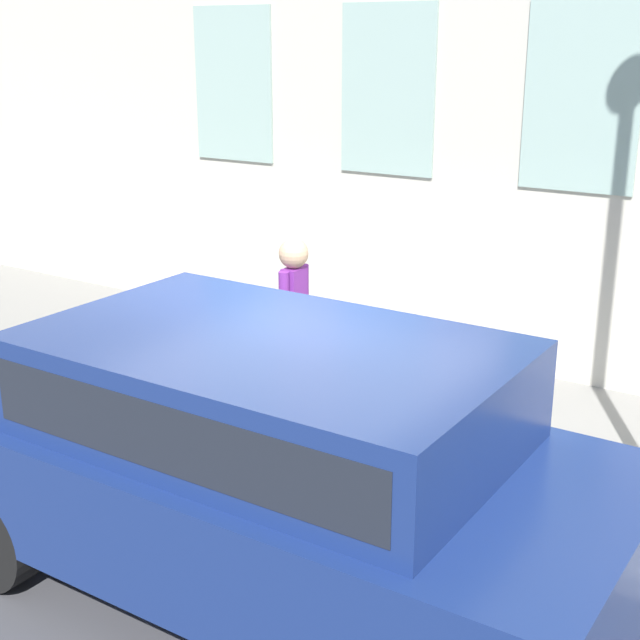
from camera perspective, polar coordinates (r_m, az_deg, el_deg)
ground_plane at (r=7.35m, az=-1.18°, el=-10.92°), size 80.00×80.00×0.00m
sidewalk at (r=8.54m, az=4.86°, el=-6.15°), size 3.17×60.00×0.15m
fire_hydrant at (r=7.56m, az=1.78°, el=-5.43°), size 0.27×0.40×0.78m
person at (r=8.03m, az=-1.67°, el=0.58°), size 0.40×0.27×1.67m
parked_truck_navy_near at (r=5.72m, az=-3.77°, el=-8.22°), size 2.10×4.78×1.78m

